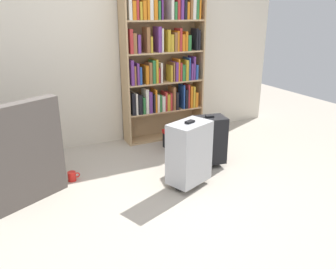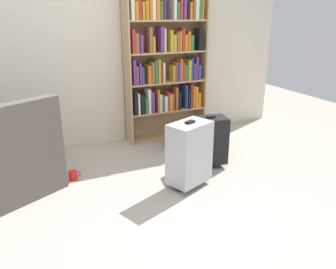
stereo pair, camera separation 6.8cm
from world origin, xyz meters
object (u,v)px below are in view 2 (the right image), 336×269
at_px(suitcase_silver, 189,153).
at_px(suitcase_black, 210,140).
at_px(armchair, 13,160).
at_px(bookshelf, 165,62).
at_px(storage_box, 187,138).
at_px(mug, 73,175).

relative_size(suitcase_silver, suitcase_black, 1.15).
bearing_deg(suitcase_black, armchair, 171.99).
xyz_separation_m(bookshelf, suitcase_silver, (-0.35, -1.34, -0.66)).
height_order(bookshelf, storage_box, bookshelf).
bearing_deg(suitcase_silver, storage_box, 63.74).
bearing_deg(suitcase_black, suitcase_silver, -143.33).
distance_m(suitcase_silver, suitcase_black, 0.51).
xyz_separation_m(armchair, mug, (0.52, 0.01, -0.27)).
bearing_deg(bookshelf, suitcase_black, -86.62).
distance_m(storage_box, suitcase_silver, 1.02).
distance_m(armchair, mug, 0.59).
bearing_deg(armchair, mug, 0.79).
xyz_separation_m(armchair, suitcase_black, (1.93, -0.27, -0.02)).
relative_size(armchair, suitcase_silver, 1.44).
distance_m(armchair, suitcase_black, 1.95).
xyz_separation_m(armchair, suitcase_silver, (1.52, -0.58, 0.03)).
bearing_deg(storage_box, suitcase_silver, -116.26).
bearing_deg(suitcase_silver, armchair, 159.26).
bearing_deg(mug, armchair, -179.21).
bearing_deg(suitcase_black, storage_box, 86.81).
bearing_deg(mug, suitcase_black, -11.19).
bearing_deg(armchair, bookshelf, 22.13).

